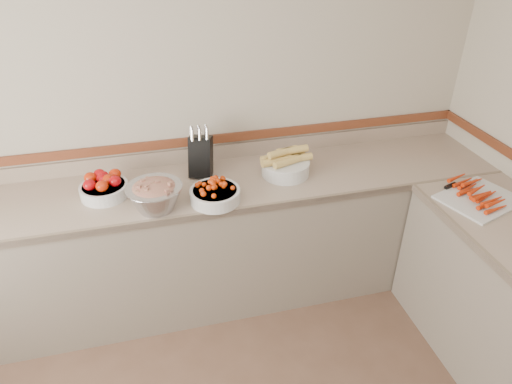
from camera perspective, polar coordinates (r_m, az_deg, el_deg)
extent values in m
plane|color=#B4A894|center=(2.95, -9.89, 10.57)|extent=(4.00, 0.00, 4.00)
cube|color=gray|center=(2.85, -8.47, 0.38)|extent=(4.00, 0.65, 0.04)
cube|color=gray|center=(3.10, -7.82, -6.72)|extent=(4.00, 0.63, 0.86)
cube|color=#75624E|center=(2.58, -7.62, -3.15)|extent=(4.00, 0.02, 0.04)
cube|color=gray|center=(3.09, -9.28, 4.44)|extent=(4.00, 0.02, 0.10)
cube|color=brown|center=(3.04, -9.43, 6.10)|extent=(4.00, 0.02, 0.06)
cube|color=black|center=(2.89, -6.91, 4.42)|extent=(0.19, 0.20, 0.28)
cylinder|color=silver|center=(2.79, -7.95, 7.02)|extent=(0.03, 0.04, 0.07)
cylinder|color=silver|center=(2.79, -7.04, 7.13)|extent=(0.03, 0.04, 0.07)
cylinder|color=silver|center=(2.80, -6.13, 7.23)|extent=(0.03, 0.04, 0.07)
cylinder|color=silver|center=(2.81, -8.02, 7.25)|extent=(0.03, 0.04, 0.07)
cylinder|color=silver|center=(2.82, -7.12, 7.35)|extent=(0.03, 0.04, 0.07)
cylinder|color=silver|center=(2.82, -6.22, 7.46)|extent=(0.03, 0.04, 0.07)
cylinder|color=silver|center=(2.84, -8.10, 7.47)|extent=(0.03, 0.04, 0.07)
cylinder|color=silver|center=(2.84, -7.20, 7.58)|extent=(0.03, 0.04, 0.07)
cylinder|color=silver|center=(2.85, -6.31, 7.68)|extent=(0.03, 0.04, 0.07)
cylinder|color=silver|center=(2.84, -18.41, 0.21)|extent=(0.28, 0.28, 0.07)
torus|color=silver|center=(2.82, -18.52, 0.75)|extent=(0.28, 0.28, 0.01)
cylinder|color=white|center=(2.82, -18.52, 0.75)|extent=(0.25, 0.25, 0.01)
ellipsoid|color=#A9060B|center=(2.78, -20.10, 0.84)|extent=(0.07, 0.07, 0.06)
ellipsoid|color=#B82306|center=(2.74, -18.69, 0.69)|extent=(0.07, 0.07, 0.06)
ellipsoid|color=#A9060B|center=(2.77, -17.24, 1.32)|extent=(0.07, 0.07, 0.06)
ellipsoid|color=#B82306|center=(2.85, -20.01, 1.69)|extent=(0.07, 0.07, 0.06)
ellipsoid|color=#A9060B|center=(2.82, -18.64, 1.55)|extent=(0.07, 0.07, 0.06)
ellipsoid|color=#B82306|center=(2.85, -17.22, 2.15)|extent=(0.07, 0.07, 0.06)
ellipsoid|color=#A9060B|center=(2.87, -18.97, 2.09)|extent=(0.07, 0.07, 0.06)
ellipsoid|color=#B82306|center=(2.80, -17.99, 1.45)|extent=(0.07, 0.07, 0.06)
ellipsoid|color=#A9060B|center=(2.84, -18.62, 1.87)|extent=(0.07, 0.07, 0.06)
cylinder|color=silver|center=(2.65, -5.13, -0.41)|extent=(0.29, 0.29, 0.08)
torus|color=silver|center=(2.64, -5.16, 0.18)|extent=(0.29, 0.29, 0.01)
cylinder|color=white|center=(2.64, -5.16, 0.18)|extent=(0.25, 0.25, 0.01)
sphere|color=#BF2F06|center=(2.62, -5.62, 1.39)|extent=(0.03, 0.03, 0.03)
sphere|color=#BF2F06|center=(2.66, -7.14, 1.11)|extent=(0.03, 0.03, 0.03)
sphere|color=#BF2F06|center=(2.58, -3.38, 0.26)|extent=(0.03, 0.03, 0.03)
sphere|color=#BF2F06|center=(2.69, -4.77, 1.80)|extent=(0.03, 0.03, 0.03)
sphere|color=#BF2F06|center=(2.61, -2.94, 0.52)|extent=(0.03, 0.03, 0.03)
sphere|color=#BF2F06|center=(2.62, -4.91, 1.36)|extent=(0.03, 0.03, 0.03)
sphere|color=#BF2F06|center=(2.61, -5.36, 1.49)|extent=(0.03, 0.03, 0.03)
sphere|color=#BF2F06|center=(2.71, -5.67, 1.75)|extent=(0.03, 0.03, 0.03)
sphere|color=#BF2F06|center=(2.61, -5.34, 1.40)|extent=(0.03, 0.03, 0.03)
sphere|color=#BF2F06|center=(2.60, -5.54, 1.51)|extent=(0.03, 0.03, 0.03)
sphere|color=#BF2F06|center=(2.67, -5.80, 1.54)|extent=(0.03, 0.03, 0.03)
sphere|color=#BF2F06|center=(2.60, -5.76, 1.03)|extent=(0.03, 0.03, 0.03)
sphere|color=#BF2F06|center=(2.56, -5.32, 0.55)|extent=(0.03, 0.03, 0.03)
sphere|color=#BF2F06|center=(2.66, -4.85, 1.65)|extent=(0.03, 0.03, 0.03)
sphere|color=#BF2F06|center=(2.59, -5.29, 1.40)|extent=(0.03, 0.03, 0.03)
sphere|color=#BF2F06|center=(2.60, -5.13, 1.34)|extent=(0.03, 0.03, 0.03)
sphere|color=#BF2F06|center=(2.60, -4.08, 0.75)|extent=(0.03, 0.03, 0.03)
sphere|color=#BF2F06|center=(2.67, -5.69, 1.65)|extent=(0.03, 0.03, 0.03)
sphere|color=#BF2F06|center=(2.58, -3.54, 0.37)|extent=(0.03, 0.03, 0.03)
sphere|color=#BF2F06|center=(2.57, -4.65, 0.63)|extent=(0.03, 0.03, 0.03)
sphere|color=#BF2F06|center=(2.61, -5.35, 1.52)|extent=(0.03, 0.03, 0.03)
sphere|color=#BF2F06|center=(2.63, -4.38, 1.57)|extent=(0.03, 0.03, 0.03)
sphere|color=#BF2F06|center=(2.56, -5.84, 0.10)|extent=(0.03, 0.03, 0.03)
sphere|color=#BF2F06|center=(2.66, -4.77, 1.74)|extent=(0.03, 0.03, 0.03)
sphere|color=#BF2F06|center=(2.60, -4.38, 0.97)|extent=(0.03, 0.03, 0.03)
sphere|color=#BF2F06|center=(2.60, -5.76, 0.96)|extent=(0.03, 0.03, 0.03)
sphere|color=#BF2F06|center=(2.69, -5.94, 1.68)|extent=(0.03, 0.03, 0.03)
sphere|color=#BF2F06|center=(2.64, -5.15, 1.72)|extent=(0.03, 0.03, 0.03)
sphere|color=#BF2F06|center=(2.65, -5.49, 1.64)|extent=(0.03, 0.03, 0.03)
sphere|color=#BF2F06|center=(2.61, -5.69, 1.27)|extent=(0.03, 0.03, 0.03)
cylinder|color=silver|center=(2.92, 3.70, 3.05)|extent=(0.31, 0.31, 0.09)
torus|color=silver|center=(2.90, 3.73, 3.74)|extent=(0.31, 0.31, 0.01)
cylinder|color=tan|center=(2.85, 2.60, 3.89)|extent=(0.21, 0.09, 0.05)
cylinder|color=tan|center=(2.85, 4.03, 3.81)|extent=(0.21, 0.11, 0.05)
cylinder|color=tan|center=(2.89, 5.10, 4.23)|extent=(0.21, 0.06, 0.05)
cylinder|color=tan|center=(2.91, 2.45, 4.47)|extent=(0.21, 0.10, 0.05)
cylinder|color=tan|center=(2.94, 4.12, 4.75)|extent=(0.21, 0.05, 0.05)
cylinder|color=tan|center=(2.86, 3.39, 4.99)|extent=(0.21, 0.10, 0.05)
cylinder|color=tan|center=(2.89, 4.58, 5.24)|extent=(0.21, 0.06, 0.05)
cylinder|color=#B2B2BA|center=(2.62, -12.48, -0.71)|extent=(0.32, 0.32, 0.15)
torus|color=#B2B2BA|center=(2.58, -12.65, 0.58)|extent=(0.32, 0.32, 0.01)
ellipsoid|color=#9D1243|center=(2.59, -12.62, 0.35)|extent=(0.26, 0.26, 0.08)
cube|color=#9D1243|center=(2.55, -13.54, 0.63)|extent=(0.03, 0.03, 0.02)
cube|color=#89A24E|center=(2.50, -11.05, 0.12)|extent=(0.03, 0.03, 0.02)
cube|color=#9D1243|center=(2.61, -13.98, 1.33)|extent=(0.03, 0.03, 0.02)
cube|color=#89A24E|center=(2.65, -13.44, 1.59)|extent=(0.03, 0.03, 0.02)
cube|color=#9D1243|center=(2.55, -14.42, 0.62)|extent=(0.03, 0.03, 0.02)
cube|color=#89A24E|center=(2.57, -12.17, 1.19)|extent=(0.03, 0.03, 0.02)
cube|color=#9D1243|center=(2.54, -14.55, -0.05)|extent=(0.03, 0.03, 0.02)
cube|color=#89A24E|center=(2.57, -12.17, 0.68)|extent=(0.03, 0.03, 0.02)
cube|color=#9D1243|center=(2.52, -13.53, 0.24)|extent=(0.03, 0.03, 0.02)
cube|color=#89A24E|center=(2.51, -12.80, -0.13)|extent=(0.03, 0.03, 0.02)
cube|color=#9D1243|center=(2.58, -12.84, 1.04)|extent=(0.03, 0.03, 0.02)
cube|color=#89A24E|center=(2.57, -13.18, 0.72)|extent=(0.03, 0.03, 0.02)
cube|color=#9D1243|center=(2.57, -13.03, 0.81)|extent=(0.03, 0.03, 0.02)
cube|color=#89A24E|center=(2.54, -10.67, 1.01)|extent=(0.03, 0.03, 0.02)
cube|color=silver|center=(2.97, 26.17, -0.79)|extent=(0.52, 0.46, 0.01)
cone|color=#BF2806|center=(2.88, 27.86, -1.88)|extent=(0.17, 0.08, 0.03)
cone|color=#BF2806|center=(2.88, 27.66, -1.23)|extent=(0.17, 0.08, 0.03)
cone|color=#BF2806|center=(2.91, 27.25, -1.34)|extent=(0.17, 0.08, 0.03)
cone|color=#BF2806|center=(2.93, 26.95, -1.08)|extent=(0.17, 0.08, 0.03)
cone|color=#BF2806|center=(2.93, 26.76, -0.44)|extent=(0.17, 0.08, 0.03)
cone|color=#BF2806|center=(2.96, 26.36, -0.56)|extent=(0.17, 0.08, 0.03)
cone|color=#BF2806|center=(2.97, 26.08, -0.30)|extent=(0.17, 0.08, 0.03)
cone|color=#BF2806|center=(2.98, 25.89, 0.32)|extent=(0.17, 0.08, 0.03)
cone|color=#BF2806|center=(3.01, 25.51, 0.20)|extent=(0.17, 0.08, 0.03)
cone|color=#BF2806|center=(3.02, 25.23, 0.45)|extent=(0.17, 0.08, 0.03)
cone|color=#BF2806|center=(3.03, 25.05, 1.06)|extent=(0.17, 0.08, 0.03)
cone|color=#BF2806|center=(3.06, 24.67, 0.93)|extent=(0.17, 0.08, 0.03)
cone|color=#BF2806|center=(3.07, 24.40, 1.17)|extent=(0.17, 0.08, 0.03)
cone|color=#BF2806|center=(3.08, 24.23, 1.78)|extent=(0.17, 0.08, 0.03)
cube|color=silver|center=(3.09, 25.12, 0.94)|extent=(0.18, 0.09, 0.00)
cube|color=black|center=(3.01, 23.14, 0.73)|extent=(0.10, 0.05, 0.02)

